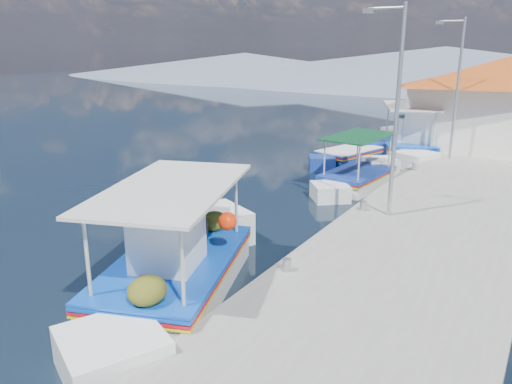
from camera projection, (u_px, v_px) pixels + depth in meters
The scene contains 10 objects.
ground at pixel (225, 223), 15.71m from camera, with size 160.00×160.00×0.00m, color black.
quay at pixel (458, 196), 17.61m from camera, with size 5.00×44.00×0.50m, color #9A9890.
bollards at pixel (394, 182), 17.93m from camera, with size 0.20×17.20×0.30m.
main_caique at pixel (178, 269), 11.26m from camera, with size 4.21×7.92×2.76m.
caique_green_canopy at pixel (357, 178), 19.65m from camera, with size 2.21×6.06×2.28m.
caique_blue_hull at pixel (349, 157), 23.71m from camera, with size 2.70×5.43×1.01m.
caique_far at pixel (408, 145), 25.33m from camera, with size 4.24×7.35×2.78m.
harbor_building at pixel (506, 101), 24.11m from camera, with size 10.49×10.49×4.40m.
lamp_post_near at pixel (394, 102), 14.01m from camera, with size 1.21×0.14×6.00m.
lamp_post_far at pixel (456, 82), 21.37m from camera, with size 1.21×0.14×6.00m.
Camera 1 is at (8.55, -12.11, 5.39)m, focal length 34.98 mm.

